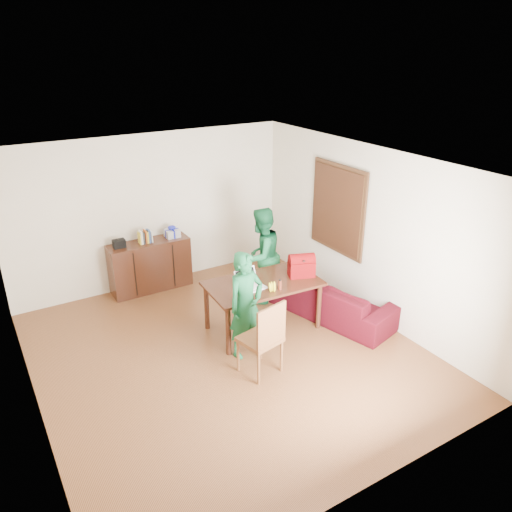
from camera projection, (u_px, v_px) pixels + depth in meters
room at (222, 267)px, 6.67m from camera, size 5.20×5.70×2.90m
table at (263, 288)px, 7.46m from camera, size 1.73×1.04×0.79m
chair at (261, 352)px, 6.59m from camera, size 0.57×0.56×1.07m
person_near at (246, 305)px, 6.81m from camera, size 0.61×0.45×1.54m
person_far at (261, 256)px, 8.24m from camera, size 0.95×0.84×1.64m
laptop at (252, 286)px, 7.22m from camera, size 0.39×0.29×0.26m
bananas at (272, 290)px, 7.14m from camera, size 0.17×0.12×0.06m
bottle at (280, 284)px, 7.17m from camera, size 0.07×0.07×0.16m
red_bag at (301, 267)px, 7.56m from camera, size 0.44×0.34×0.29m
sofa at (333, 299)px, 7.96m from camera, size 1.31×2.21×0.61m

